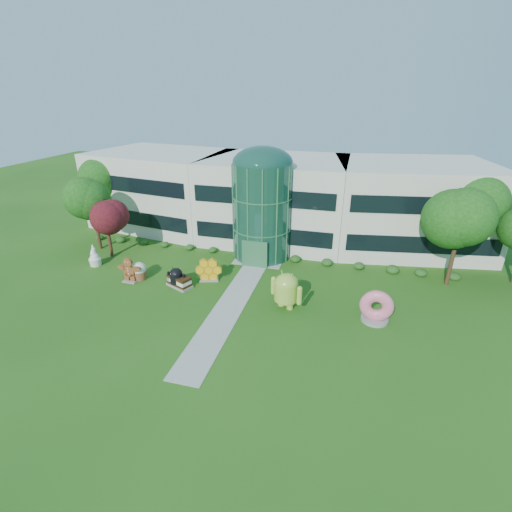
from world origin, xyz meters
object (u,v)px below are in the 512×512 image
(android_green, at_px, (286,288))
(gingerbread, at_px, (129,270))
(android_black, at_px, (176,276))
(donut, at_px, (377,305))

(android_green, height_order, gingerbread, android_green)
(android_black, relative_size, gingerbread, 0.80)
(android_green, height_order, donut, android_green)
(android_green, xyz_separation_m, gingerbread, (-14.83, 0.61, -0.56))
(donut, bearing_deg, gingerbread, -179.24)
(android_green, xyz_separation_m, android_black, (-10.20, 0.85, -0.71))
(donut, height_order, gingerbread, donut)
(android_green, distance_m, android_black, 10.26)
(android_green, xyz_separation_m, donut, (7.03, -0.13, -0.42))
(android_black, distance_m, donut, 17.26)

